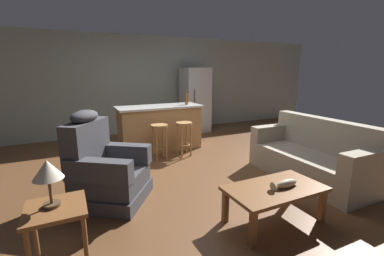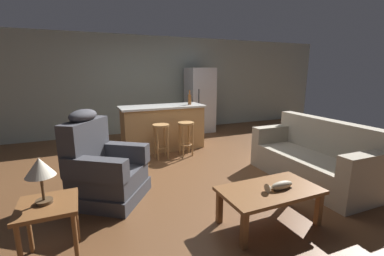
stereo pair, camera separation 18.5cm
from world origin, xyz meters
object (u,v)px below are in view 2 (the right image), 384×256
at_px(end_table, 49,214).
at_px(table_lamp, 40,169).
at_px(fish_figurine, 279,186).
at_px(bottle_tall_green, 190,99).
at_px(bar_stool_left, 161,135).
at_px(couch, 314,159).
at_px(bar_stool_right, 186,132).
at_px(coffee_table, 270,193).
at_px(refrigerator, 200,100).
at_px(recliner_near_lamp, 103,168).
at_px(kitchen_island, 163,127).

height_order(end_table, table_lamp, table_lamp).
distance_m(fish_figurine, bottle_tall_green, 3.29).
bearing_deg(bottle_tall_green, end_table, -131.69).
relative_size(fish_figurine, bar_stool_left, 0.50).
bearing_deg(fish_figurine, couch, 28.57).
relative_size(couch, bar_stool_right, 2.82).
distance_m(coffee_table, couch, 1.57).
bearing_deg(refrigerator, recliner_near_lamp, -132.82).
bearing_deg(kitchen_island, recliner_near_lamp, -126.65).
height_order(fish_figurine, table_lamp, table_lamp).
height_order(recliner_near_lamp, refrigerator, refrigerator).
bearing_deg(coffee_table, end_table, 171.84).
bearing_deg(couch, coffee_table, 26.67).
xyz_separation_m(coffee_table, couch, (1.42, 0.68, -0.02)).
bearing_deg(recliner_near_lamp, bar_stool_left, 82.00).
relative_size(end_table, bar_stool_left, 0.82).
height_order(table_lamp, bar_stool_left, table_lamp).
bearing_deg(couch, recliner_near_lamp, -11.19).
height_order(refrigerator, bottle_tall_green, refrigerator).
height_order(table_lamp, bottle_tall_green, bottle_tall_green).
distance_m(table_lamp, kitchen_island, 3.52).
height_order(coffee_table, bottle_tall_green, bottle_tall_green).
bearing_deg(table_lamp, bottle_tall_green, 47.85).
height_order(couch, bottle_tall_green, bottle_tall_green).
relative_size(couch, refrigerator, 1.09).
relative_size(coffee_table, refrigerator, 0.62).
relative_size(fish_figurine, couch, 0.18).
bearing_deg(couch, bar_stool_left, -44.49).
xyz_separation_m(fish_figurine, recliner_near_lamp, (-1.70, 1.40, -0.04)).
bearing_deg(end_table, recliner_near_lamp, 62.96).
relative_size(fish_figurine, bar_stool_right, 0.50).
bearing_deg(fish_figurine, bar_stool_left, 101.32).
distance_m(couch, bar_stool_left, 2.69).
height_order(coffee_table, recliner_near_lamp, recliner_near_lamp).
distance_m(fish_figurine, table_lamp, 2.32).
distance_m(table_lamp, refrigerator, 5.33).
xyz_separation_m(coffee_table, end_table, (-2.15, 0.31, 0.10)).
xyz_separation_m(recliner_near_lamp, bottle_tall_green, (2.01, 1.82, 0.65)).
distance_m(couch, table_lamp, 3.65).
bearing_deg(end_table, couch, 5.85).
relative_size(coffee_table, kitchen_island, 0.61).
bearing_deg(table_lamp, end_table, -40.74).
distance_m(bar_stool_right, bottle_tall_green, 0.88).
xyz_separation_m(bar_stool_left, refrigerator, (1.68, 1.83, 0.41)).
bearing_deg(refrigerator, kitchen_island, -140.50).
bearing_deg(end_table, bar_stool_right, 45.86).
bearing_deg(recliner_near_lamp, couch, 22.71).
bearing_deg(table_lamp, bar_stool_right, 45.30).
bearing_deg(bottle_tall_green, table_lamp, -132.15).
bearing_deg(end_table, refrigerator, 50.58).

